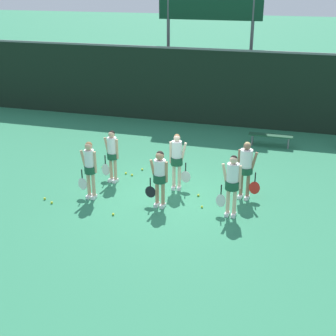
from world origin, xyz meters
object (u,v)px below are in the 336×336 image
object	(u,v)px
tennis_ball_0	(102,167)
tennis_ball_4	(45,199)
tennis_ball_2	(202,207)
tennis_ball_6	(113,214)
tennis_ball_7	(126,173)
bench_courtside	(271,136)
tennis_ball_8	(198,195)
player_3	(112,152)
player_5	(246,165)
tennis_ball_3	(132,175)
tennis_ball_5	(142,169)
player_1	(160,174)
tennis_ball_1	(52,203)
player_0	(90,166)
player_2	(232,181)
player_4	(177,158)
scoreboard	(210,7)

from	to	relation	value
tennis_ball_0	tennis_ball_4	distance (m)	2.75
tennis_ball_2	tennis_ball_6	xyz separation A→B (m)	(-2.20, -1.10, 0.00)
tennis_ball_6	tennis_ball_7	xyz separation A→B (m)	(-0.69, 2.74, 0.00)
bench_courtside	tennis_ball_8	bearing A→B (deg)	-108.02
player_3	player_5	bearing A→B (deg)	8.62
tennis_ball_3	tennis_ball_5	size ratio (longest dim) A/B	0.99
player_1	tennis_ball_8	size ratio (longest dim) A/B	22.90
player_5	tennis_ball_1	size ratio (longest dim) A/B	24.09
tennis_ball_4	player_5	bearing A→B (deg)	17.35
player_0	tennis_ball_2	distance (m)	3.37
tennis_ball_0	tennis_ball_4	xyz separation A→B (m)	(-0.63, -2.68, 0.00)
tennis_ball_3	tennis_ball_8	bearing A→B (deg)	-20.22
player_3	tennis_ball_3	size ratio (longest dim) A/B	23.74
tennis_ball_0	tennis_ball_7	size ratio (longest dim) A/B	0.91
tennis_ball_1	tennis_ball_3	world-z (taller)	tennis_ball_1
tennis_ball_6	player_2	bearing A→B (deg)	16.26
bench_courtside	player_3	world-z (taller)	player_3
tennis_ball_0	tennis_ball_3	distance (m)	1.23
player_5	player_3	bearing A→B (deg)	-171.92
player_5	tennis_ball_8	world-z (taller)	player_5
player_5	tennis_ball_2	xyz separation A→B (m)	(-1.04, -0.95, -0.98)
player_3	player_4	world-z (taller)	player_4
scoreboard	tennis_ball_7	world-z (taller)	scoreboard
player_1	tennis_ball_3	world-z (taller)	player_1
player_3	tennis_ball_0	world-z (taller)	player_3
player_3	tennis_ball_3	distance (m)	1.16
player_5	tennis_ball_8	bearing A→B (deg)	-159.57
tennis_ball_4	tennis_ball_6	xyz separation A→B (m)	(2.26, -0.34, -0.00)
player_1	scoreboard	bearing A→B (deg)	99.27
tennis_ball_5	tennis_ball_7	distance (m)	0.61
player_5	scoreboard	bearing A→B (deg)	117.86
tennis_ball_5	scoreboard	bearing A→B (deg)	84.53
tennis_ball_5	tennis_ball_8	distance (m)	2.64
player_2	bench_courtside	bearing A→B (deg)	88.31
tennis_ball_4	tennis_ball_8	world-z (taller)	same
bench_courtside	player_5	bearing A→B (deg)	-94.14
player_2	player_3	world-z (taller)	player_2
scoreboard	tennis_ball_2	world-z (taller)	scoreboard
bench_courtside	player_3	distance (m)	6.50
tennis_ball_6	bench_courtside	bearing A→B (deg)	62.40
bench_courtside	player_3	bearing A→B (deg)	-133.28
tennis_ball_0	tennis_ball_3	xyz separation A→B (m)	(1.18, -0.35, 0.00)
player_0	player_1	bearing A→B (deg)	2.31
player_1	tennis_ball_5	xyz separation A→B (m)	(-1.33, 2.33, -0.94)
player_0	tennis_ball_2	bearing A→B (deg)	5.91
player_0	tennis_ball_8	distance (m)	3.25
player_5	tennis_ball_5	xyz separation A→B (m)	(-3.52, 1.16, -0.98)
player_3	tennis_ball_7	size ratio (longest dim) A/B	23.13
tennis_ball_5	tennis_ball_4	bearing A→B (deg)	-124.46
player_3	tennis_ball_6	bearing A→B (deg)	-58.41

